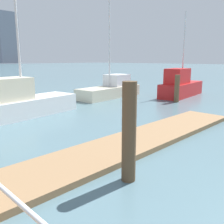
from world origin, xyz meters
TOP-DOWN VIEW (x-y plane):
  - floating_dock at (2.52, 7.84)m, footprint 12.04×2.00m
  - dock_piling_0 at (11.50, 11.45)m, footprint 0.35×0.35m
  - dock_piling_1 at (0.24, 6.23)m, footprint 0.36×0.36m
  - moored_boat_2 at (9.96, 16.49)m, footprint 6.14×2.44m
  - moored_boat_3 at (14.16, 12.67)m, footprint 5.71×2.33m
  - moored_boat_4 at (1.53, 14.95)m, footprint 6.34×2.72m
  - skyline_tower_7 at (74.55, 184.05)m, footprint 14.11×6.85m

SIDE VIEW (x-z plane):
  - floating_dock at x=2.52m, z-range 0.00..0.18m
  - moored_boat_2 at x=9.96m, z-range -4.06..5.38m
  - moored_boat_4 at x=1.53m, z-range -3.58..5.14m
  - moored_boat_3 at x=14.16m, z-range -2.47..4.21m
  - dock_piling_0 at x=11.50m, z-range 0.00..1.93m
  - dock_piling_1 at x=0.24m, z-range 0.00..2.50m
  - skyline_tower_7 at x=74.55m, z-range 0.00..35.59m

